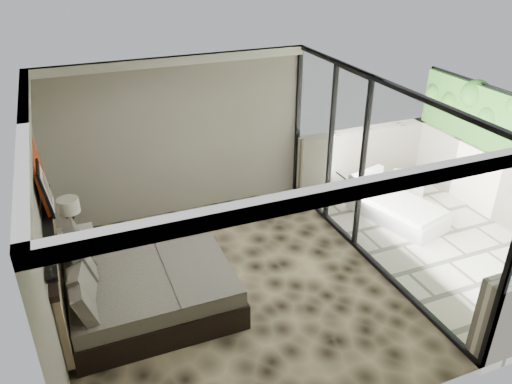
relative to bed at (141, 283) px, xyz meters
name	(u,v)px	position (x,y,z in m)	size (l,w,h in m)	color
floor	(230,289)	(1.21, -0.15, -0.36)	(5.00, 5.00, 0.00)	black
ceiling	(225,100)	(1.21, -0.15, 2.43)	(4.50, 5.00, 0.02)	silver
back_wall	(180,138)	(1.21, 2.34, 1.04)	(4.50, 0.02, 2.80)	gray
left_wall	(44,239)	(-1.03, -0.15, 1.04)	(0.02, 5.00, 2.80)	gray
glass_wall	(374,175)	(3.46, -0.15, 1.04)	(0.08, 5.00, 2.80)	white
terrace_slab	(439,238)	(4.96, -0.15, -0.42)	(3.00, 5.00, 0.12)	#BEB8A2
parapet_far	(508,192)	(6.31, -0.15, 0.19)	(0.30, 5.00, 1.10)	beige
picture_ledge	(48,226)	(-0.97, -0.05, 1.14)	(0.12, 2.20, 0.05)	black
bed	(141,283)	(0.00, 0.00, 0.00)	(2.21, 2.14, 1.22)	black
nightstand	(77,248)	(-0.73, 1.32, -0.07)	(0.57, 0.57, 0.57)	black
table_lamp	(70,212)	(-0.73, 1.37, 0.53)	(0.32, 0.32, 0.58)	black
abstract_canvas	(37,169)	(-0.98, 0.56, 1.62)	(0.04, 0.90, 0.90)	#B2570F
framed_print	(45,189)	(-0.93, 0.29, 1.47)	(0.03, 0.50, 0.60)	black
ottoman	(408,185)	(5.34, 1.25, -0.12)	(0.47, 0.47, 0.47)	silver
lounger	(395,208)	(4.60, 0.64, -0.16)	(1.23, 1.82, 0.65)	silver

